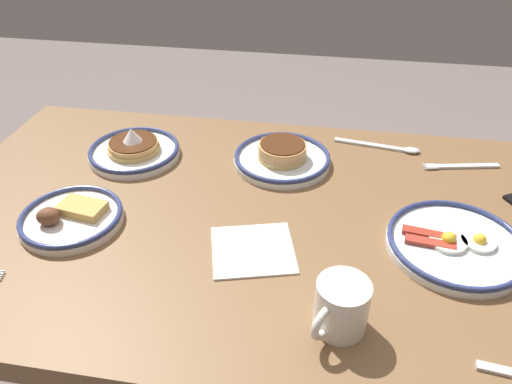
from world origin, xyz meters
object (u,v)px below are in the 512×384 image
fork_far (461,166)px  paper_napkin (253,250)px  plate_far_companion (134,149)px  coffee_mug (341,306)px  plate_far_side (69,217)px  plate_near_main (282,156)px  plate_center_pancakes (455,244)px  tea_spoon (388,147)px

fork_far → paper_napkin: bearing=40.2°
plate_far_companion → coffee_mug: size_ratio=2.06×
plate_far_side → plate_near_main: bearing=-143.0°
plate_center_pancakes → paper_napkin: (0.37, 0.07, -0.01)m
plate_center_pancakes → plate_far_side: 0.74m
plate_near_main → paper_napkin: plate_near_main is taller
plate_far_side → paper_napkin: bearing=176.9°
paper_napkin → fork_far: bearing=-139.8°
coffee_mug → tea_spoon: bearing=-100.5°
plate_far_side → tea_spoon: plate_far_side is taller
coffee_mug → tea_spoon: (-0.11, -0.57, -0.04)m
coffee_mug → paper_napkin: coffee_mug is taller
plate_center_pancakes → plate_far_side: (0.74, 0.05, 0.00)m
plate_far_companion → plate_far_side: size_ratio=1.07×
plate_near_main → plate_center_pancakes: size_ratio=0.90×
tea_spoon → plate_center_pancakes: bearing=106.0°
plate_far_side → paper_napkin: plate_far_side is taller
coffee_mug → paper_napkin: size_ratio=0.70×
plate_near_main → plate_center_pancakes: 0.43m
plate_far_companion → paper_napkin: bearing=139.7°
tea_spoon → coffee_mug: bearing=79.5°
coffee_mug → fork_far: coffee_mug is taller
plate_far_companion → plate_far_side: (0.03, 0.27, -0.00)m
paper_napkin → fork_far: fork_far is taller
plate_far_side → fork_far: plate_far_side is taller
plate_center_pancakes → fork_far: 0.30m
coffee_mug → plate_far_companion: bearing=-41.2°
fork_far → tea_spoon: (0.16, -0.06, 0.00)m
plate_near_main → tea_spoon: plate_near_main is taller
plate_far_side → tea_spoon: bearing=-147.8°
plate_near_main → paper_napkin: size_ratio=1.51×
coffee_mug → paper_napkin: 0.22m
plate_center_pancakes → coffee_mug: (0.21, 0.22, 0.03)m
plate_near_main → fork_far: bearing=-173.1°
plate_far_side → fork_far: size_ratio=1.13×
plate_center_pancakes → tea_spoon: (0.10, -0.35, -0.01)m
tea_spoon → paper_napkin: bearing=57.7°
fork_far → tea_spoon: bearing=-20.2°
paper_napkin → tea_spoon: (-0.27, -0.42, 0.00)m
plate_far_companion → plate_far_side: bearing=82.8°
plate_far_companion → coffee_mug: 0.66m
paper_napkin → tea_spoon: bearing=-122.3°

